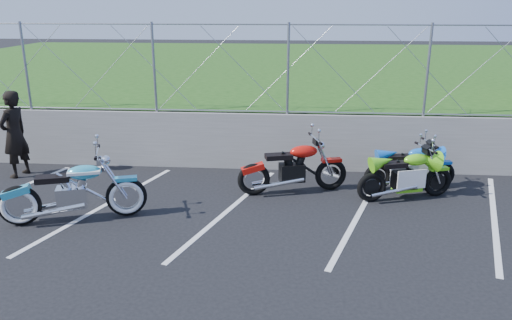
# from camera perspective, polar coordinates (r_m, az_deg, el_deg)

# --- Properties ---
(ground) EXTENTS (90.00, 90.00, 0.00)m
(ground) POSITION_cam_1_polar(r_m,az_deg,el_deg) (8.50, -3.93, -8.29)
(ground) COLOR black
(ground) RESTS_ON ground
(retaining_wall) EXTENTS (30.00, 0.22, 1.30)m
(retaining_wall) POSITION_cam_1_polar(r_m,az_deg,el_deg) (11.53, -1.46, 2.22)
(retaining_wall) COLOR slate
(retaining_wall) RESTS_ON ground
(grass_field) EXTENTS (30.00, 20.00, 1.30)m
(grass_field) POSITION_cam_1_polar(r_m,az_deg,el_deg) (21.31, 1.41, 9.33)
(grass_field) COLOR #1E4612
(grass_field) RESTS_ON ground
(chain_link_fence) EXTENTS (28.00, 0.03, 2.00)m
(chain_link_fence) POSITION_cam_1_polar(r_m,az_deg,el_deg) (11.21, -1.52, 10.38)
(chain_link_fence) COLOR gray
(chain_link_fence) RESTS_ON retaining_wall
(parking_lines) EXTENTS (18.29, 4.31, 0.01)m
(parking_lines) POSITION_cam_1_polar(r_m,az_deg,el_deg) (9.32, 4.33, -5.86)
(parking_lines) COLOR silver
(parking_lines) RESTS_ON ground
(cruiser_turquoise) EXTENTS (2.43, 0.97, 1.25)m
(cruiser_turquoise) POSITION_cam_1_polar(r_m,az_deg,el_deg) (9.31, -19.96, -3.63)
(cruiser_turquoise) COLOR black
(cruiser_turquoise) RESTS_ON ground
(naked_orange) EXTENTS (2.22, 0.85, 1.13)m
(naked_orange) POSITION_cam_1_polar(r_m,az_deg,el_deg) (10.07, 4.42, -1.11)
(naked_orange) COLOR black
(naked_orange) RESTS_ON ground
(sportbike_green) EXTENTS (1.95, 0.80, 1.04)m
(sportbike_green) POSITION_cam_1_polar(r_m,az_deg,el_deg) (10.16, 16.86, -1.88)
(sportbike_green) COLOR black
(sportbike_green) RESTS_ON ground
(sportbike_blue) EXTENTS (1.92, 0.68, 1.00)m
(sportbike_blue) POSITION_cam_1_polar(r_m,az_deg,el_deg) (10.71, 17.33, -1.01)
(sportbike_blue) COLOR black
(sportbike_blue) RESTS_ON ground
(person_standing) EXTENTS (0.62, 0.79, 1.91)m
(person_standing) POSITION_cam_1_polar(r_m,az_deg,el_deg) (12.09, -25.91, 2.66)
(person_standing) COLOR black
(person_standing) RESTS_ON ground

